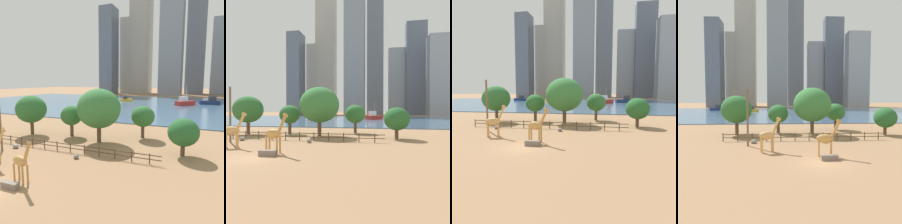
% 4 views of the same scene
% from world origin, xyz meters
% --- Properties ---
extents(ground_plane, '(400.00, 400.00, 0.00)m').
position_xyz_m(ground_plane, '(0.00, 80.00, 0.00)').
color(ground_plane, '#9E7551').
extents(harbor_water, '(180.00, 86.00, 0.20)m').
position_xyz_m(harbor_water, '(0.00, 77.00, 0.10)').
color(harbor_water, '#476B8C').
rests_on(harbor_water, ground).
extents(giraffe_tall, '(2.93, 1.44, 4.50)m').
position_xyz_m(giraffe_tall, '(-5.70, 4.99, 2.11)').
color(giraffe_tall, tan).
rests_on(giraffe_tall, ground).
extents(giraffe_companion, '(2.98, 1.12, 4.48)m').
position_xyz_m(giraffe_companion, '(1.06, 2.58, 2.11)').
color(giraffe_companion, '#C18C47').
rests_on(giraffe_companion, ground).
extents(utility_pole, '(0.28, 0.28, 7.95)m').
position_xyz_m(utility_pole, '(-8.73, 8.63, 3.97)').
color(utility_pole, brown).
rests_on(utility_pole, ground).
extents(boulder_near_fence, '(0.95, 0.77, 0.58)m').
position_xyz_m(boulder_near_fence, '(-8.12, 10.44, 0.29)').
color(boulder_near_fence, gray).
rests_on(boulder_near_fence, ground).
extents(boulder_by_pole, '(0.73, 0.72, 0.54)m').
position_xyz_m(boulder_by_pole, '(2.52, 10.18, 0.27)').
color(boulder_by_pole, gray).
rests_on(boulder_by_pole, ground).
extents(feeding_trough, '(1.80, 0.60, 0.60)m').
position_xyz_m(feeding_trough, '(1.09, 1.08, 0.30)').
color(feeding_trough, '#72665B').
rests_on(feeding_trough, ground).
extents(enclosure_fence, '(26.12, 0.14, 1.30)m').
position_xyz_m(enclosure_fence, '(-0.29, 12.00, 0.76)').
color(enclosure_fence, '#4C3826').
rests_on(enclosure_fence, ground).
extents(tree_left_large, '(4.08, 4.08, 5.03)m').
position_xyz_m(tree_left_large, '(14.97, 16.52, 3.17)').
color(tree_left_large, brown).
rests_on(tree_left_large, ground).
extents(tree_center_broad, '(7.03, 7.03, 8.66)m').
position_xyz_m(tree_center_broad, '(1.84, 18.17, 5.48)').
color(tree_center_broad, brown).
rests_on(tree_center_broad, ground).
extents(tree_right_tall, '(3.88, 3.88, 5.47)m').
position_xyz_m(tree_right_tall, '(-4.47, 19.88, 3.69)').
color(tree_right_tall, brown).
rests_on(tree_right_tall, ground).
extents(tree_left_small, '(4.03, 4.03, 5.59)m').
position_xyz_m(tree_left_small, '(7.66, 23.53, 3.74)').
color(tree_left_small, brown).
rests_on(tree_left_small, ground).
extents(tree_right_small, '(5.56, 5.56, 7.19)m').
position_xyz_m(tree_right_small, '(-12.02, 18.11, 4.66)').
color(tree_right_small, brown).
rests_on(tree_right_small, ground).
extents(boat_ferry, '(7.60, 8.28, 7.46)m').
position_xyz_m(boat_ferry, '(10.21, 77.97, 1.44)').
color(boat_ferry, '#B22D28').
rests_on(boat_ferry, harbor_water).
extents(boat_sailboat, '(8.28, 4.41, 3.46)m').
position_xyz_m(boat_sailboat, '(19.53, 85.06, 1.37)').
color(boat_sailboat, navy).
rests_on(boat_sailboat, harbor_water).
extents(boat_tug, '(7.08, 3.44, 2.99)m').
position_xyz_m(boat_tug, '(-36.71, 94.87, 1.21)').
color(boat_tug, navy).
rests_on(boat_tug, harbor_water).
extents(boat_barge, '(5.78, 4.31, 4.94)m').
position_xyz_m(boat_barge, '(-16.97, 85.47, 1.03)').
color(boat_barge, gold).
rests_on(boat_barge, harbor_water).
extents(skyline_tower_needle, '(12.92, 12.61, 53.21)m').
position_xyz_m(skyline_tower_needle, '(26.90, 164.43, 26.61)').
color(skyline_tower_needle, '#939EAD').
rests_on(skyline_tower_needle, ground).
extents(skyline_block_central, '(12.88, 14.65, 106.41)m').
position_xyz_m(skyline_block_central, '(9.82, 162.32, 53.21)').
color(skyline_block_central, slate).
rests_on(skyline_block_central, ground).
extents(skyline_tower_glass, '(14.74, 13.84, 100.10)m').
position_xyz_m(skyline_tower_glass, '(-5.01, 143.37, 50.05)').
color(skyline_tower_glass, gray).
rests_on(skyline_tower_glass, ground).
extents(skyline_block_left, '(15.42, 12.33, 53.50)m').
position_xyz_m(skyline_block_left, '(52.56, 135.59, 26.75)').
color(skyline_block_left, '#939EAD').
rests_on(skyline_block_left, ground).
extents(skyline_block_right, '(10.10, 13.94, 62.16)m').
position_xyz_m(skyline_block_right, '(-49.68, 139.61, 31.08)').
color(skyline_block_right, slate).
rests_on(skyline_block_right, ground).
extents(skyline_tower_short, '(14.97, 13.83, 97.91)m').
position_xyz_m(skyline_tower_short, '(-29.67, 155.39, 48.95)').
color(skyline_tower_short, '#ADA89E').
rests_on(skyline_tower_short, ground).
extents(skyline_block_wide, '(15.21, 10.13, 71.54)m').
position_xyz_m(skyline_block_wide, '(40.99, 158.47, 35.77)').
color(skyline_block_wide, slate).
rests_on(skyline_block_wide, ground).
extents(skyline_tower_far, '(9.86, 12.15, 57.15)m').
position_xyz_m(skyline_tower_far, '(-40.00, 155.23, 28.58)').
color(skyline_tower_far, '#B7B2A8').
rests_on(skyline_tower_far, ground).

